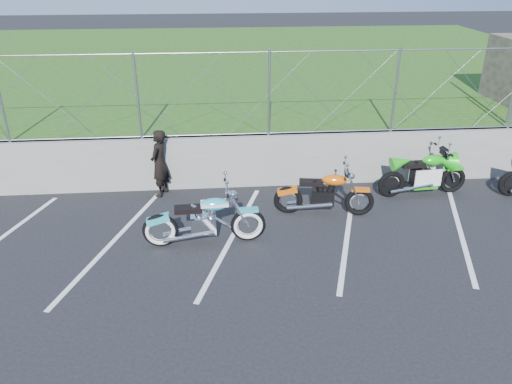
{
  "coord_description": "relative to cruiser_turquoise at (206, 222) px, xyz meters",
  "views": [
    {
      "loc": [
        -0.28,
        -7.82,
        5.18
      ],
      "look_at": [
        0.51,
        1.3,
        0.84
      ],
      "focal_mm": 35.0,
      "sensor_mm": 36.0,
      "label": 1
    }
  ],
  "objects": [
    {
      "name": "grass_field",
      "position": [
        0.52,
        12.7,
        0.17
      ],
      "size": [
        30.0,
        20.0,
        1.3
      ],
      "primitive_type": "cube",
      "color": "#224813",
      "rests_on": "ground"
    },
    {
      "name": "naked_orange",
      "position": [
        2.59,
        1.01,
        -0.01
      ],
      "size": [
        2.18,
        0.74,
        1.09
      ],
      "rotation": [
        0.0,
        0.0,
        -0.15
      ],
      "color": "black",
      "rests_on": "ground"
    },
    {
      "name": "ground",
      "position": [
        0.52,
        -0.8,
        -0.48
      ],
      "size": [
        90.0,
        90.0,
        0.0
      ],
      "primitive_type": "plane",
      "color": "black",
      "rests_on": "ground"
    },
    {
      "name": "person_standing",
      "position": [
        -1.08,
        2.33,
        0.32
      ],
      "size": [
        0.56,
        0.68,
        1.61
      ],
      "primitive_type": "imported",
      "rotation": [
        0.0,
        0.0,
        -1.92
      ],
      "color": "black",
      "rests_on": "ground"
    },
    {
      "name": "cruiser_turquoise",
      "position": [
        0.0,
        0.0,
        0.0
      ],
      "size": [
        2.42,
        0.76,
        1.2
      ],
      "rotation": [
        0.0,
        0.0,
        0.05
      ],
      "color": "black",
      "rests_on": "ground"
    },
    {
      "name": "parking_lines",
      "position": [
        1.72,
        0.2,
        -0.48
      ],
      "size": [
        18.29,
        4.31,
        0.01
      ],
      "color": "silver",
      "rests_on": "ground"
    },
    {
      "name": "chain_link_fence",
      "position": [
        0.52,
        2.7,
        1.82
      ],
      "size": [
        28.0,
        0.03,
        2.0
      ],
      "color": "gray",
      "rests_on": "retaining_wall"
    },
    {
      "name": "retaining_wall",
      "position": [
        0.52,
        2.7,
        0.17
      ],
      "size": [
        30.0,
        0.22,
        1.3
      ],
      "primitive_type": "cube",
      "color": "slate",
      "rests_on": "ground"
    },
    {
      "name": "sportbike_green",
      "position": [
        5.13,
        1.8,
        0.01
      ],
      "size": [
        2.21,
        0.79,
        1.14
      ],
      "rotation": [
        0.0,
        0.0,
        0.07
      ],
      "color": "black",
      "rests_on": "ground"
    }
  ]
}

